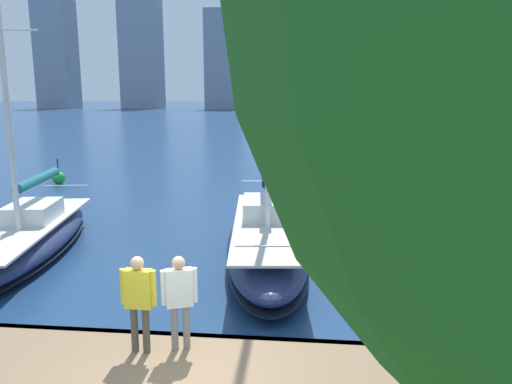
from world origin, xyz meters
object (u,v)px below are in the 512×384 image
at_px(sailboat_teal, 29,236).
at_px(sailboat_navy, 267,238).
at_px(person_white_shirt, 179,294).
at_px(channel_buoy, 59,178).
at_px(person_yellow_shirt, 139,295).

bearing_deg(sailboat_teal, sailboat_navy, -179.79).
bearing_deg(person_white_shirt, sailboat_navy, -98.59).
xyz_separation_m(person_white_shirt, channel_buoy, (11.33, -17.80, -1.24)).
bearing_deg(channel_buoy, sailboat_navy, 136.84).
relative_size(sailboat_navy, sailboat_teal, 1.22).
height_order(sailboat_teal, channel_buoy, sailboat_teal).
distance_m(person_yellow_shirt, person_white_shirt, 0.66).
height_order(sailboat_navy, person_yellow_shirt, sailboat_navy).
height_order(sailboat_navy, sailboat_teal, sailboat_navy).
xyz_separation_m(sailboat_teal, person_white_shirt, (-6.34, 6.26, 1.00)).
bearing_deg(person_white_shirt, sailboat_teal, -44.63).
distance_m(person_yellow_shirt, channel_buoy, 20.93).
bearing_deg(sailboat_teal, person_yellow_shirt, 131.61).
distance_m(sailboat_navy, sailboat_teal, 7.29).
bearing_deg(sailboat_navy, person_yellow_shirt, 76.09).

